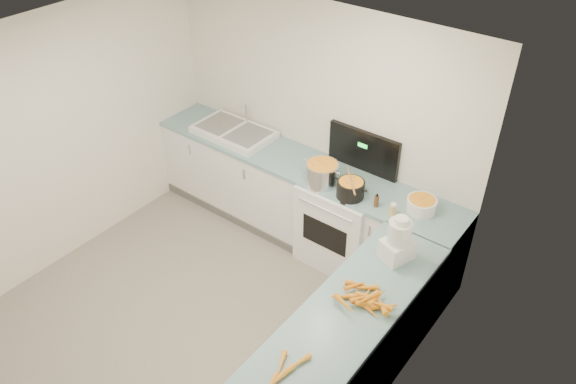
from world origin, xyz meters
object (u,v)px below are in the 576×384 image
Objects in this scene: sink at (234,132)px; spice_jar at (393,210)px; black_pot at (351,190)px; steel_pot at (322,174)px; mixing_bowl at (421,205)px; food_processor at (398,241)px; extract_bottle at (376,201)px; stove at (343,220)px.

sink reaches higher than spice_jar.
black_pot is 0.44m from spice_jar.
steel_pot reaches higher than mixing_bowl.
food_processor is (0.74, -0.48, 0.10)m from black_pot.
food_processor is (0.47, -0.49, 0.12)m from extract_bottle.
stove is 0.93m from mixing_bowl.
spice_jar is (0.18, -0.02, -0.00)m from extract_bottle.
sink is at bearing -179.61° from mixing_bowl.
sink is 2.44m from food_processor.
sink is 3.35× the size of black_pot.
spice_jar is 0.25× the size of food_processor.
food_processor is at bearing -36.09° from stove.
sink is (-1.45, 0.02, 0.50)m from stove.
stove is 0.81m from spice_jar.
sink reaches higher than black_pot.
extract_bottle is at bearing 133.64° from food_processor.
black_pot reaches higher than spice_jar.
food_processor is at bearing -46.36° from extract_bottle.
mixing_bowl is 2.40× the size of extract_bottle.
food_processor reaches higher than black_pot.
spice_jar is at bearing -5.61° from extract_bottle.
stove is 3.33× the size of food_processor.
sink is 7.77× the size of extract_bottle.
mixing_bowl is (2.22, 0.02, 0.02)m from sink.
extract_bottle reaches higher than spice_jar.
steel_pot reaches higher than spice_jar.
food_processor reaches higher than mixing_bowl.
extract_bottle is 0.69m from food_processor.
black_pot is (0.33, -0.02, -0.02)m from steel_pot.
steel_pot is 0.78× the size of food_processor.
stove is at bearing 143.91° from food_processor.
stove is at bearing -177.70° from mixing_bowl.
stove is 12.28× the size of extract_bottle.
extract_bottle is at bearing -5.25° from sink.
mixing_bowl is 0.39m from extract_bottle.
spice_jar is (0.60, -0.17, 0.52)m from stove.
stove is 4.29× the size of steel_pot.
black_pot is 0.89m from food_processor.
extract_bottle is 1.09× the size of spice_jar.
food_processor is (2.34, -0.67, 0.14)m from sink.
food_processor is (0.12, -0.68, 0.11)m from mixing_bowl.
stove is 1.54m from sink.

